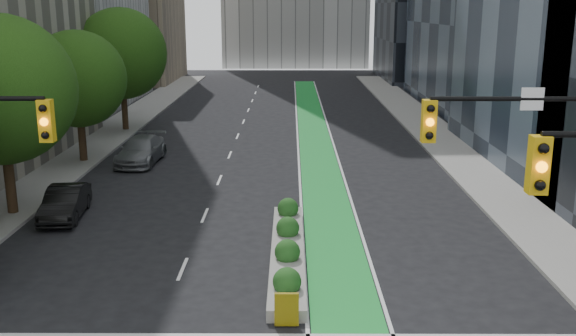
{
  "coord_description": "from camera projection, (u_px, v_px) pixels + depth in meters",
  "views": [
    {
      "loc": [
        1.31,
        -15.03,
        8.96
      ],
      "look_at": [
        1.21,
        8.71,
        3.0
      ],
      "focal_mm": 40.0,
      "sensor_mm": 36.0,
      "label": 1
    }
  ],
  "objects": [
    {
      "name": "sidewalk_right",
      "position": [
        455.0,
        151.0,
        40.94
      ],
      "size": [
        3.6,
        90.0,
        0.15
      ],
      "primitive_type": "cube",
      "color": "gray",
      "rests_on": "ground"
    },
    {
      "name": "parked_car_left_far",
      "position": [
        141.0,
        150.0,
        37.86
      ],
      "size": [
        2.39,
        5.35,
        1.52
      ],
      "primitive_type": "imported",
      "rotation": [
        0.0,
        0.0,
        -0.05
      ],
      "color": "slate",
      "rests_on": "ground"
    },
    {
      "name": "tree_midfar",
      "position": [
        77.0,
        79.0,
        36.94
      ],
      "size": [
        5.6,
        5.6,
        7.76
      ],
      "color": "black",
      "rests_on": "ground"
    },
    {
      "name": "parked_car_left_mid",
      "position": [
        65.0,
        203.0,
        27.93
      ],
      "size": [
        1.89,
        4.33,
        1.38
      ],
      "primitive_type": "imported",
      "rotation": [
        0.0,
        0.0,
        0.1
      ],
      "color": "black",
      "rests_on": "ground"
    },
    {
      "name": "sidewalk_left",
      "position": [
        86.0,
        150.0,
        41.04
      ],
      "size": [
        3.6,
        90.0,
        0.15
      ],
      "primitive_type": "cube",
      "color": "gray",
      "rests_on": "ground"
    },
    {
      "name": "tree_mid",
      "position": [
        0.0,
        90.0,
        27.09
      ],
      "size": [
        6.4,
        6.4,
        8.78
      ],
      "color": "black",
      "rests_on": "ground"
    },
    {
      "name": "bike_lane_paint",
      "position": [
        314.0,
        136.0,
        45.85
      ],
      "size": [
        2.2,
        70.0,
        0.01
      ],
      "primitive_type": "cube",
      "color": "green",
      "rests_on": "ground"
    },
    {
      "name": "tree_far",
      "position": [
        121.0,
        54.0,
        46.46
      ],
      "size": [
        6.6,
        6.6,
        9.0
      ],
      "color": "black",
      "rests_on": "ground"
    },
    {
      "name": "median_planter",
      "position": [
        288.0,
        249.0,
        23.49
      ],
      "size": [
        1.2,
        10.26,
        1.1
      ],
      "color": "gray",
      "rests_on": "ground"
    }
  ]
}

